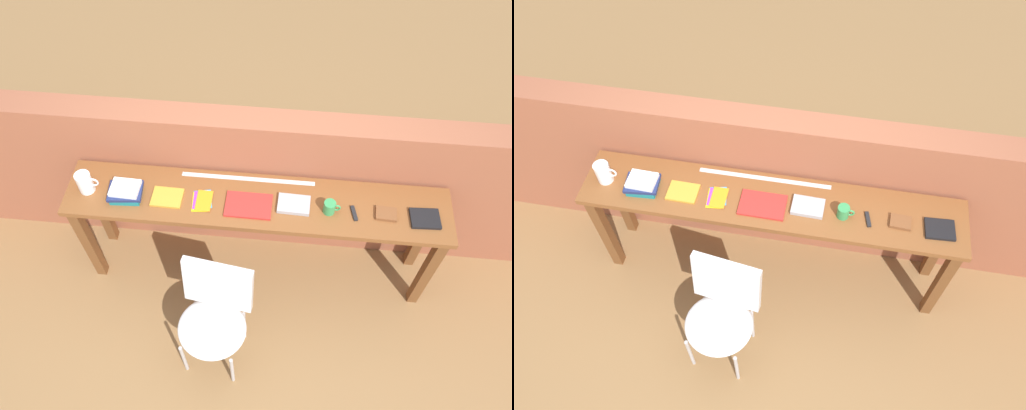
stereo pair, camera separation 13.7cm
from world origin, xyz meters
TOP-DOWN VIEW (x-y plane):
  - ground_plane at (0.00, 0.00)m, footprint 40.00×40.00m
  - brick_wall_back at (0.00, 0.64)m, footprint 6.00×0.20m
  - sideboard at (0.00, 0.30)m, footprint 2.50×0.44m
  - chair_white_moulded at (-0.21, -0.35)m, footprint 0.50×0.51m
  - pitcher_white at (-1.11, 0.28)m, footprint 0.14×0.10m
  - book_stack_leftmost at (-0.84, 0.26)m, footprint 0.23×0.19m
  - magazine_cycling at (-0.58, 0.26)m, footprint 0.20×0.16m
  - pamphlet_pile_colourful at (-0.35, 0.26)m, footprint 0.14×0.19m
  - book_open_centre at (-0.05, 0.25)m, footprint 0.30×0.20m
  - book_grey_hardcover at (0.24, 0.28)m, footprint 0.21×0.15m
  - mug at (0.47, 0.26)m, footprint 0.11×0.08m
  - multitool_folded at (0.62, 0.26)m, footprint 0.05×0.11m
  - leather_journal_brown at (0.82, 0.27)m, footprint 0.13×0.11m
  - book_repair_rightmost at (1.06, 0.26)m, footprint 0.19×0.16m
  - ruler_metal_back_edge at (-0.07, 0.47)m, footprint 0.89×0.03m

SIDE VIEW (x-z plane):
  - ground_plane at x=0.00m, z-range 0.00..0.00m
  - chair_white_moulded at x=-0.21m, z-range 0.08..0.97m
  - brick_wall_back at x=0.00m, z-range 0.00..1.28m
  - sideboard at x=0.00m, z-range 0.30..1.18m
  - ruler_metal_back_edge at x=-0.07m, z-range 0.88..0.88m
  - pamphlet_pile_colourful at x=-0.35m, z-range 0.88..0.89m
  - magazine_cycling at x=-0.58m, z-range 0.88..0.90m
  - multitool_folded at x=0.62m, z-range 0.88..0.90m
  - book_open_centre at x=-0.05m, z-range 0.88..0.90m
  - book_repair_rightmost at x=1.06m, z-range 0.88..0.90m
  - leather_journal_brown at x=0.82m, z-range 0.88..0.90m
  - book_grey_hardcover at x=0.24m, z-range 0.88..0.91m
  - book_stack_leftmost at x=-0.84m, z-range 0.88..0.96m
  - mug at x=0.47m, z-range 0.88..0.97m
  - pitcher_white at x=-1.11m, z-range 0.87..1.05m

